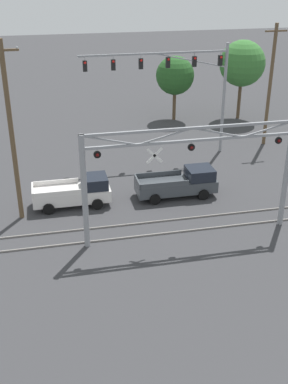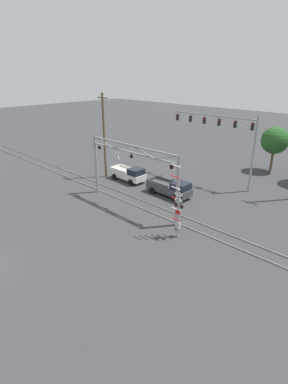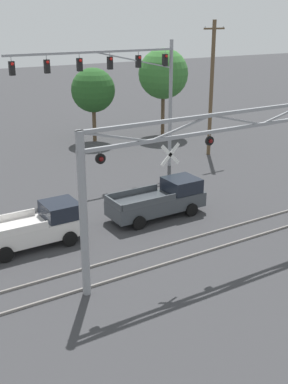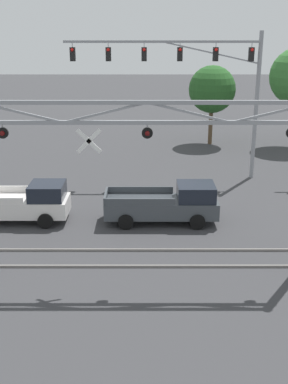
% 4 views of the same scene
% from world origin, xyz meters
% --- Properties ---
extents(rail_track_near, '(80.00, 0.08, 0.10)m').
position_xyz_m(rail_track_near, '(0.00, 15.44, 0.05)').
color(rail_track_near, gray).
rests_on(rail_track_near, ground_plane).
extents(rail_track_far, '(80.00, 0.08, 0.10)m').
position_xyz_m(rail_track_far, '(0.00, 16.88, 0.05)').
color(rail_track_far, gray).
rests_on(rail_track_far, ground_plane).
extents(crossing_gantry, '(11.68, 0.31, 6.37)m').
position_xyz_m(crossing_gantry, '(-0.01, 15.16, 4.07)').
color(crossing_gantry, gray).
rests_on(crossing_gantry, ground_plane).
extents(traffic_signal_span, '(11.27, 0.39, 8.58)m').
position_xyz_m(traffic_signal_span, '(3.41, 27.33, 6.14)').
color(traffic_signal_span, gray).
rests_on(traffic_signal_span, ground_plane).
extents(pickup_truck_lead, '(5.24, 2.08, 1.85)m').
position_xyz_m(pickup_truck_lead, '(0.99, 20.10, 0.89)').
color(pickup_truck_lead, '#3D4247').
rests_on(pickup_truck_lead, ground_plane).
extents(pickup_truck_following, '(4.84, 2.08, 1.85)m').
position_xyz_m(pickup_truck_following, '(-5.83, 20.21, 0.88)').
color(pickup_truck_following, silver).
rests_on(pickup_truck_following, ground_plane).
extents(utility_pole_right, '(1.80, 0.28, 9.77)m').
position_xyz_m(utility_pole_right, '(10.72, 28.20, 5.03)').
color(utility_pole_right, brown).
rests_on(utility_pole_right, ground_plane).
extents(background_tree_beyond_span, '(3.62, 3.62, 6.09)m').
position_xyz_m(background_tree_beyond_span, '(5.13, 36.54, 4.26)').
color(background_tree_beyond_span, brown).
rests_on(background_tree_beyond_span, ground_plane).
extents(background_tree_far_left_verge, '(4.30, 4.30, 7.47)m').
position_xyz_m(background_tree_far_left_verge, '(11.39, 35.56, 5.31)').
color(background_tree_far_left_verge, brown).
rests_on(background_tree_far_left_verge, ground_plane).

